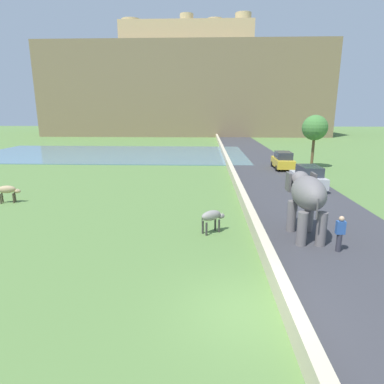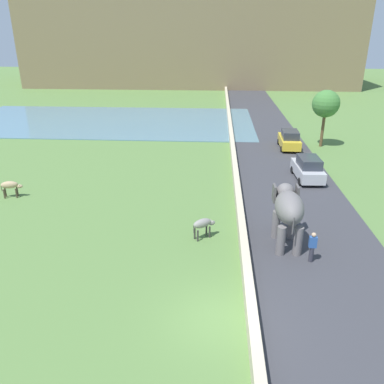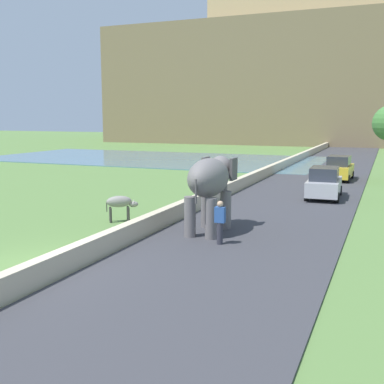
{
  "view_description": "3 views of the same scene",
  "coord_description": "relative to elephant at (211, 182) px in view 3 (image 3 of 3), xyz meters",
  "views": [
    {
      "loc": [
        -1.28,
        -8.58,
        5.92
      ],
      "look_at": [
        -1.93,
        7.44,
        1.82
      ],
      "focal_mm": 30.34,
      "sensor_mm": 36.0,
      "label": 1
    },
    {
      "loc": [
        -0.31,
        -12.16,
        10.46
      ],
      "look_at": [
        -1.65,
        8.71,
        1.76
      ],
      "focal_mm": 36.46,
      "sensor_mm": 36.0,
      "label": 2
    },
    {
      "loc": [
        9.8,
        -11.3,
        4.57
      ],
      "look_at": [
        2.08,
        7.44,
        1.36
      ],
      "focal_mm": 44.7,
      "sensor_mm": 36.0,
      "label": 3
    }
  ],
  "objects": [
    {
      "name": "car_yellow",
      "position": [
        3.15,
        18.13,
        -1.14
      ],
      "size": [
        1.89,
        4.05,
        1.8
      ],
      "color": "gold",
      "rests_on": "ground"
    },
    {
      "name": "elephant",
      "position": [
        0.0,
        0.0,
        0.0
      ],
      "size": [
        1.41,
        3.47,
        2.99
      ],
      "color": "slate",
      "rests_on": "ground"
    },
    {
      "name": "hill_distant",
      "position": [
        -9.42,
        70.53,
        7.97
      ],
      "size": [
        64.0,
        28.0,
        20.01
      ],
      "primitive_type": "cube",
      "color": "#7F6B4C",
      "rests_on": "ground"
    },
    {
      "name": "car_silver",
      "position": [
        3.15,
        9.81,
        -1.14
      ],
      "size": [
        1.92,
        4.06,
        1.8
      ],
      "color": "#B7B7BC",
      "rests_on": "ground"
    },
    {
      "name": "barrier_wall",
      "position": [
        -2.22,
        11.91,
        -1.67
      ],
      "size": [
        0.4,
        110.0,
        0.74
      ],
      "primitive_type": "cube",
      "color": "beige",
      "rests_on": "ground"
    },
    {
      "name": "person_beside_elephant",
      "position": [
        0.98,
        -1.69,
        -1.16
      ],
      "size": [
        0.36,
        0.22,
        1.63
      ],
      "color": "#33333D",
      "rests_on": "ground"
    },
    {
      "name": "road_surface",
      "position": [
        1.58,
        13.91,
        -2.01
      ],
      "size": [
        7.0,
        120.0,
        0.06
      ],
      "primitive_type": "cube",
      "color": "#38383D",
      "rests_on": "ground"
    },
    {
      "name": "fort_on_hill",
      "position": [
        -9.53,
        70.53,
        21.14
      ],
      "size": [
        31.64,
        8.0,
        8.0
      ],
      "color": "tan",
      "rests_on": "hill_distant"
    },
    {
      "name": "lake",
      "position": [
        -17.42,
        29.03,
        -2.0
      ],
      "size": [
        36.0,
        18.0,
        0.08
      ],
      "primitive_type": "cube",
      "color": "slate",
      "rests_on": "ground"
    },
    {
      "name": "ground_plane",
      "position": [
        -3.42,
        -6.09,
        -2.04
      ],
      "size": [
        220.0,
        220.0,
        0.0
      ],
      "primitive_type": "plane",
      "color": "#567A3D"
    },
    {
      "name": "cow_grey",
      "position": [
        -4.34,
        0.39,
        -1.2
      ],
      "size": [
        1.32,
        1.09,
        1.15
      ],
      "color": "gray",
      "rests_on": "ground"
    }
  ]
}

